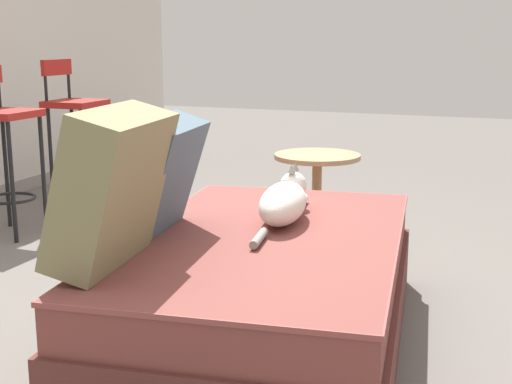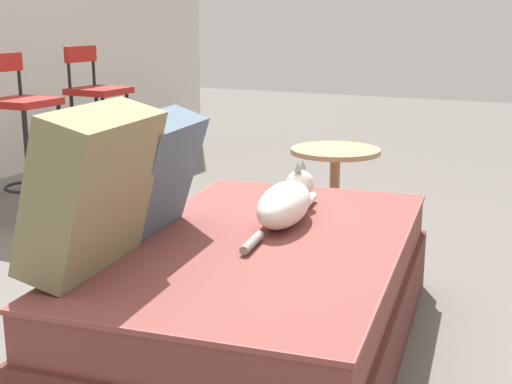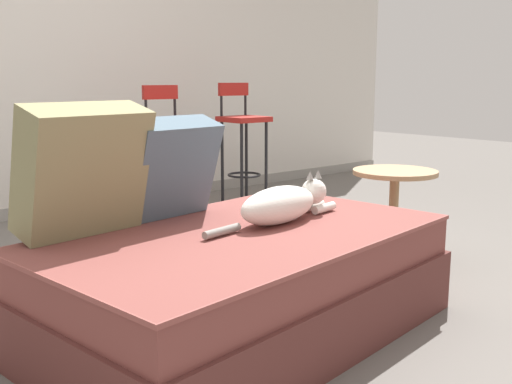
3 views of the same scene
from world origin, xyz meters
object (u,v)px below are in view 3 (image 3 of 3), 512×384
object	(u,v)px
bar_stool_near_window	(170,141)
side_table	(394,204)
couch	(243,282)
throw_pillow_middle	(169,167)
throw_pillow_corner	(83,170)
bar_stool_by_doorway	(243,133)
cat	(283,204)

from	to	relation	value
bar_stool_near_window	side_table	bearing A→B (deg)	-80.81
couch	throw_pillow_middle	bearing A→B (deg)	103.65
throw_pillow_corner	bar_stool_near_window	distance (m)	2.08
couch	bar_stool_near_window	bearing A→B (deg)	65.54
bar_stool_near_window	bar_stool_by_doorway	bearing A→B (deg)	0.05
throw_pillow_corner	cat	bearing A→B (deg)	-23.57
throw_pillow_middle	side_table	size ratio (longest dim) A/B	0.82
throw_pillow_middle	bar_stool_near_window	xyz separation A→B (m)	(0.96, 1.53, -0.07)
cat	bar_stool_by_doorway	size ratio (longest dim) A/B	0.77
couch	side_table	bearing A→B (deg)	7.64
throw_pillow_middle	bar_stool_by_doorway	xyz separation A→B (m)	(1.62, 1.53, -0.05)
cat	bar_stool_near_window	bearing A→B (deg)	71.20
couch	throw_pillow_middle	xyz separation A→B (m)	(-0.09, 0.37, 0.42)
throw_pillow_corner	side_table	xyz separation A→B (m)	(1.64, -0.17, -0.32)
couch	bar_stool_by_doorway	distance (m)	2.47
bar_stool_near_window	bar_stool_by_doorway	xyz separation A→B (m)	(0.66, 0.00, 0.02)
throw_pillow_middle	bar_stool_near_window	distance (m)	1.80
cat	bar_stool_by_doorway	bearing A→B (deg)	55.32
throw_pillow_middle	cat	world-z (taller)	throw_pillow_middle
couch	cat	world-z (taller)	cat
throw_pillow_corner	throw_pillow_middle	bearing A→B (deg)	7.64
couch	bar_stool_by_doorway	size ratio (longest dim) A/B	1.78
side_table	couch	bearing A→B (deg)	-172.36
throw_pillow_corner	side_table	size ratio (longest dim) A/B	0.95
couch	bar_stool_near_window	distance (m)	2.12
bar_stool_by_doorway	side_table	world-z (taller)	bar_stool_by_doorway
cat	bar_stool_near_window	size ratio (longest dim) A/B	0.78
throw_pillow_middle	bar_stool_near_window	world-z (taller)	bar_stool_near_window
cat	bar_stool_by_doorway	xyz separation A→B (m)	(1.31, 1.89, 0.09)
throw_pillow_middle	bar_stool_near_window	size ratio (longest dim) A/B	0.45
couch	throw_pillow_corner	bearing A→B (deg)	146.83
throw_pillow_middle	bar_stool_by_doorway	bearing A→B (deg)	43.29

